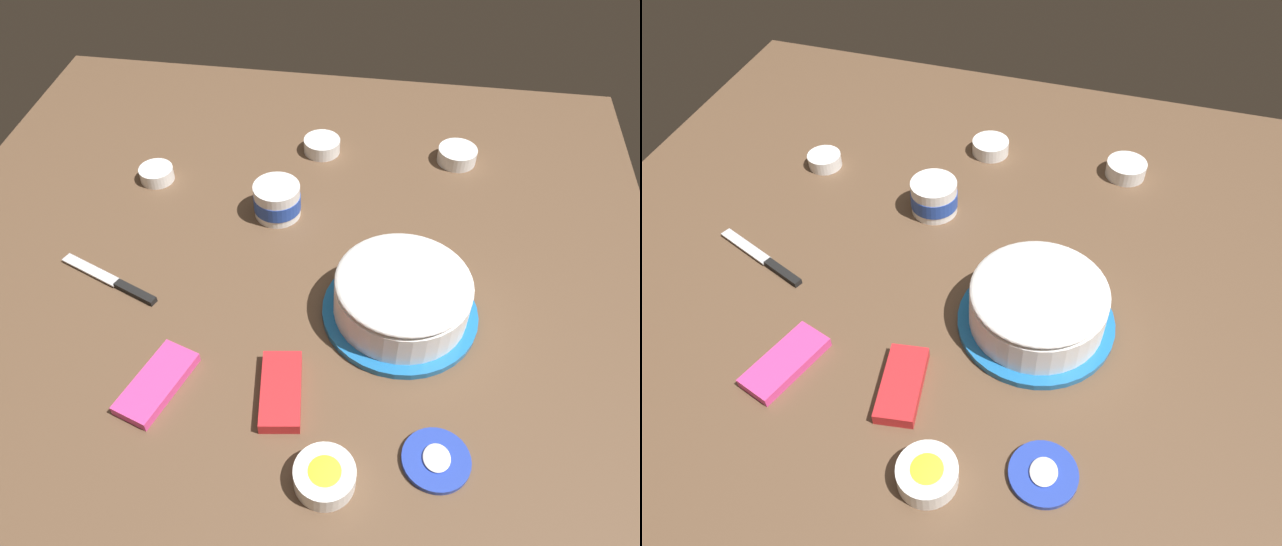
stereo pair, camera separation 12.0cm
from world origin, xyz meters
TOP-DOWN VIEW (x-y plane):
  - ground_plane at (0.00, 0.00)m, footprint 1.54×1.54m
  - frosted_cake at (-0.08, -0.25)m, footprint 0.29×0.29m
  - frosting_tub at (0.17, 0.04)m, footprint 0.10×0.10m
  - frosting_tub_lid at (-0.37, -0.32)m, footprint 0.11×0.11m
  - spreading_knife at (-0.09, 0.31)m, footprint 0.11×0.23m
  - sprinkle_bowl_blue at (0.24, 0.34)m, footprint 0.08×0.08m
  - sprinkle_bowl_orange at (0.41, -0.03)m, footprint 0.09×0.09m
  - sprinkle_bowl_green at (0.42, -0.35)m, footprint 0.09×0.09m
  - sprinkle_bowl_yellow at (-0.43, -0.15)m, footprint 0.10×0.10m
  - candy_box_lower at (-0.30, 0.16)m, footprint 0.17×0.12m
  - candy_box_upper at (-0.29, -0.06)m, footprint 0.16×0.09m

SIDE VIEW (x-z plane):
  - ground_plane at x=0.00m, z-range 0.00..0.00m
  - spreading_knife at x=-0.09m, z-range 0.00..0.01m
  - frosting_tub_lid at x=-0.37m, z-range 0.00..0.01m
  - candy_box_lower at x=-0.30m, z-range 0.00..0.02m
  - candy_box_upper at x=-0.29m, z-range 0.00..0.02m
  - sprinkle_bowl_blue at x=0.24m, z-range 0.00..0.03m
  - sprinkle_bowl_orange at x=0.41m, z-range 0.00..0.04m
  - sprinkle_bowl_green at x=0.42m, z-range 0.00..0.04m
  - sprinkle_bowl_yellow at x=-0.43m, z-range 0.00..0.04m
  - frosting_tub at x=0.17m, z-range 0.00..0.08m
  - frosted_cake at x=-0.08m, z-range 0.00..0.11m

